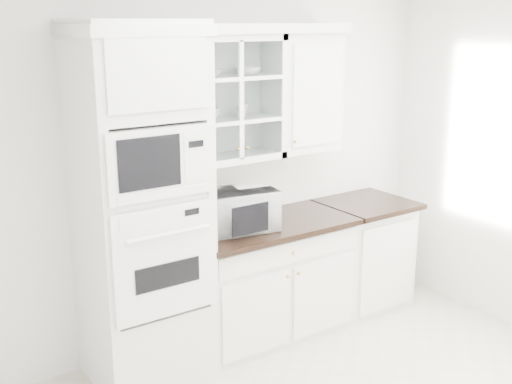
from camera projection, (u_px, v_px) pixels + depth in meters
room_shell at (332, 132)px, 3.64m from camera, size 4.00×3.50×2.70m
oven_column at (142, 210)px, 4.17m from camera, size 0.76×0.68×2.40m
base_cabinet_run at (267, 278)px, 4.95m from camera, size 1.32×0.67×0.92m
extra_base_cabinet at (362, 252)px, 5.50m from camera, size 0.72×0.67×0.92m
upper_cabinet_glass at (228, 99)px, 4.56m from camera, size 0.80×0.33×0.90m
upper_cabinet_solid at (303, 93)px, 4.93m from camera, size 0.55×0.33×0.90m
crown_molding at (216, 28)px, 4.35m from camera, size 2.14×0.38×0.07m
countertop_microwave at (239, 209)px, 4.64m from camera, size 0.58×0.51×0.30m
bowl_a at (206, 73)px, 4.41m from camera, size 0.21×0.21×0.05m
bowl_b at (248, 71)px, 4.59m from camera, size 0.19×0.19×0.06m
cup_a at (212, 114)px, 4.52m from camera, size 0.13×0.13×0.08m
cup_b at (241, 110)px, 4.65m from camera, size 0.12×0.12×0.10m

